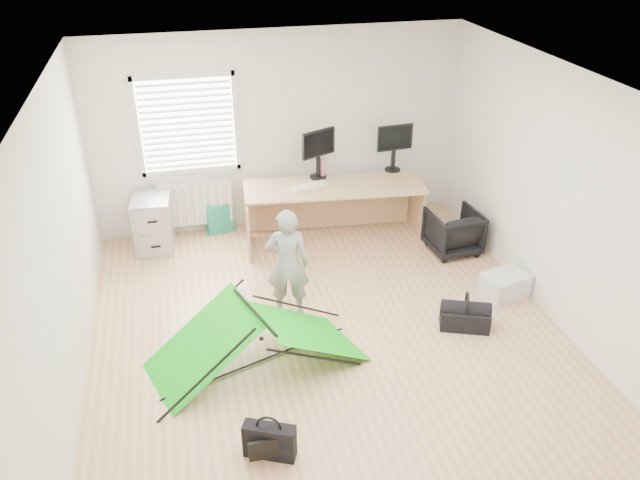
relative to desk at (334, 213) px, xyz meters
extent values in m
plane|color=tan|center=(-0.59, -2.02, -0.40)|extent=(5.50, 5.50, 0.00)
cube|color=silver|center=(-0.59, 0.73, 0.95)|extent=(5.00, 0.02, 2.70)
cube|color=silver|center=(-1.79, 0.69, 1.15)|extent=(1.20, 0.06, 1.20)
cube|color=silver|center=(-1.79, 0.65, 0.05)|extent=(1.00, 0.12, 0.60)
cube|color=tan|center=(0.00, 0.00, 0.00)|extent=(2.43, 0.98, 0.81)
cube|color=#A0A2A5|center=(-2.36, 0.36, -0.03)|extent=(0.53, 0.67, 0.74)
cube|color=black|center=(-0.14, 0.32, 0.65)|extent=(0.51, 0.32, 0.49)
cube|color=black|center=(0.91, 0.32, 0.64)|extent=(0.51, 0.15, 0.48)
cube|color=beige|center=(-0.33, 0.05, 0.41)|extent=(0.52, 0.29, 0.02)
cylinder|color=#AD6171|center=(-0.08, 0.34, 0.53)|extent=(0.08, 0.08, 0.26)
imported|color=black|center=(1.44, -0.65, -0.11)|extent=(0.67, 0.68, 0.58)
imported|color=gray|center=(-0.93, -1.52, 0.25)|extent=(0.53, 0.40, 1.30)
cube|color=silver|center=(1.61, -1.78, -0.26)|extent=(0.58, 0.47, 0.29)
cube|color=#1F9279|center=(-1.49, 0.60, -0.19)|extent=(0.38, 0.23, 0.42)
cube|color=black|center=(-1.48, -3.50, -0.24)|extent=(0.46, 0.30, 0.33)
cube|color=silver|center=(-0.96, -1.99, -0.35)|extent=(0.12, 0.12, 0.10)
cube|color=black|center=(0.89, -2.24, -0.29)|extent=(0.59, 0.44, 0.23)
camera|label=1|loc=(-1.94, -7.22, 3.76)|focal=35.00mm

